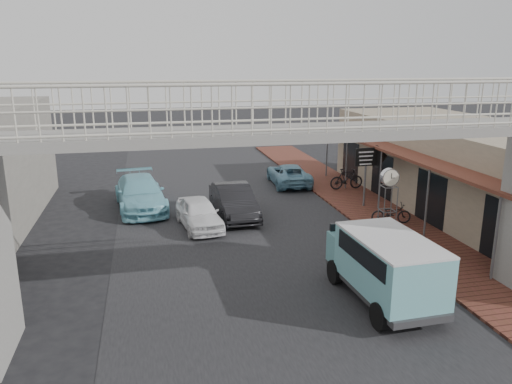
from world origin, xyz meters
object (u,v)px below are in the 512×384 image
angkot_curb (289,174)px  street_clock (390,181)px  dark_sedan (234,201)px  angkot_van (386,260)px  motorcycle_far (347,179)px  white_hatchback (199,213)px  motorcycle_near (391,213)px  arrow_sign (380,157)px  angkot_far (140,193)px

angkot_curb → street_clock: bearing=99.8°
dark_sedan → angkot_van: 9.49m
motorcycle_far → dark_sedan: bearing=114.2°
angkot_van → white_hatchback: bearing=117.4°
motorcycle_near → street_clock: street_clock is taller
angkot_curb → arrow_sign: (2.93, -5.23, 1.85)m
white_hatchback → motorcycle_far: size_ratio=1.98×
motorcycle_far → street_clock: street_clock is taller
angkot_van → arrow_sign: bearing=62.8°
motorcycle_far → street_clock: bearing=167.3°
motorcycle_near → angkot_curb: bearing=28.2°
angkot_far → street_clock: 11.56m
white_hatchback → dark_sedan: 2.05m
angkot_van → arrow_sign: size_ratio=1.48×
white_hatchback → dark_sedan: dark_sedan is taller
street_clock → angkot_far: bearing=147.4°
motorcycle_near → arrow_sign: arrow_sign is taller
white_hatchback → angkot_far: 4.14m
street_clock → motorcycle_near: bearing=60.5°
white_hatchback → angkot_van: bearing=-67.7°
dark_sedan → motorcycle_far: dark_sedan is taller
white_hatchback → angkot_far: size_ratio=0.71×
angkot_far → arrow_sign: bearing=-17.0°
dark_sedan → street_clock: street_clock is taller
arrow_sign → motorcycle_far: bearing=92.4°
white_hatchback → angkot_curb: bearing=40.6°
angkot_curb → white_hatchback: bearing=51.4°
arrow_sign → angkot_far: bearing=166.3°
white_hatchback → motorcycle_far: 9.51m
dark_sedan → white_hatchback: bearing=-147.8°
motorcycle_near → arrow_sign: size_ratio=0.58×
angkot_curb → angkot_van: bearing=88.2°
angkot_van → street_clock: (2.40, 4.60, 1.13)m
white_hatchback → street_clock: 7.85m
white_hatchback → street_clock: size_ratio=1.31×
motorcycle_far → motorcycle_near: bearing=174.7°
angkot_curb → motorcycle_near: size_ratio=2.53×
angkot_far → angkot_van: (6.90, -11.25, 0.55)m
dark_sedan → motorcycle_near: 6.87m
motorcycle_near → street_clock: 2.83m
white_hatchback → angkot_curb: size_ratio=0.87×
dark_sedan → street_clock: bearing=-42.9°
motorcycle_near → motorcycle_far: bearing=8.5°
dark_sedan → motorcycle_far: (6.75, 3.22, -0.06)m
street_clock → angkot_curb: bearing=99.4°
arrow_sign → street_clock: bearing=-114.9°
motorcycle_near → arrow_sign: (0.70, 2.73, 1.90)m
dark_sedan → street_clock: size_ratio=1.56×
motorcycle_near → street_clock: (-1.13, -1.77, 1.90)m
angkot_curb → street_clock: size_ratio=1.50×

